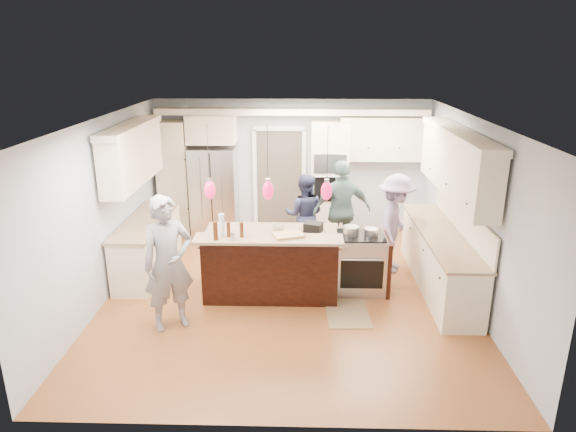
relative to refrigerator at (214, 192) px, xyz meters
The scene contains 23 objects.
ground_plane 3.19m from the refrigerator, 59.58° to the right, with size 6.00×6.00×0.00m, color #A9612E.
room_shell 3.20m from the refrigerator, 59.58° to the right, with size 5.54×6.04×2.72m.
refrigerator is the anchor object (origin of this frame).
oven_column 2.31m from the refrigerator, ahead, with size 0.72×0.69×2.30m.
back_upper_cabinets 1.12m from the refrigerator, ahead, with size 5.30×0.61×2.54m.
right_counter_run 4.63m from the refrigerator, 30.36° to the right, with size 0.64×3.10×2.51m.
left_cabinets 2.05m from the refrigerator, 115.94° to the right, with size 0.64×2.30×2.51m.
kitchen_island 2.91m from the refrigerator, 63.11° to the right, with size 2.10×1.46×1.12m.
island_range 3.71m from the refrigerator, 42.59° to the right, with size 0.82×0.71×0.92m.
pendant_lights 3.53m from the refrigerator, 67.57° to the right, with size 1.75×0.15×1.03m.
person_bar_end 3.69m from the refrigerator, 90.04° to the right, with size 0.68×0.45×1.86m, color gray.
person_far_left 2.10m from the refrigerator, 29.82° to the right, with size 0.74×0.58×1.52m, color #272D4D.
person_far_right 2.75m from the refrigerator, 25.86° to the right, with size 1.06×0.44×1.80m, color slate.
person_range_side 3.76m from the refrigerator, 27.23° to the right, with size 1.09×0.63×1.69m, color gray.
floor_rug 4.19m from the refrigerator, 53.36° to the right, with size 0.61×0.89×0.01m, color olive.
water_bottle 3.22m from the refrigerator, 78.46° to the right, with size 0.08×0.08×0.33m, color silver.
beer_bottle_a 3.26m from the refrigerator, 76.85° to the right, with size 0.05×0.05×0.22m, color #431D0B.
beer_bottle_b 3.35m from the refrigerator, 80.09° to the right, with size 0.07×0.07×0.26m, color #431D0B.
beer_bottle_c 3.31m from the refrigerator, 73.74° to the right, with size 0.05×0.05×0.22m, color #431D0B.
drink_can 3.40m from the refrigerator, 76.13° to the right, with size 0.06×0.06×0.11m, color #B7B7BC.
cutting_board 3.49m from the refrigerator, 63.08° to the right, with size 0.41×0.29×0.03m, color tan.
pot_large 3.55m from the refrigerator, 44.63° to the right, with size 0.24×0.24×0.14m, color #B7B7BC.
pot_small 3.78m from the refrigerator, 41.40° to the right, with size 0.22×0.22×0.11m, color #B7B7BC.
Camera 1 is at (0.21, -7.27, 3.67)m, focal length 32.00 mm.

